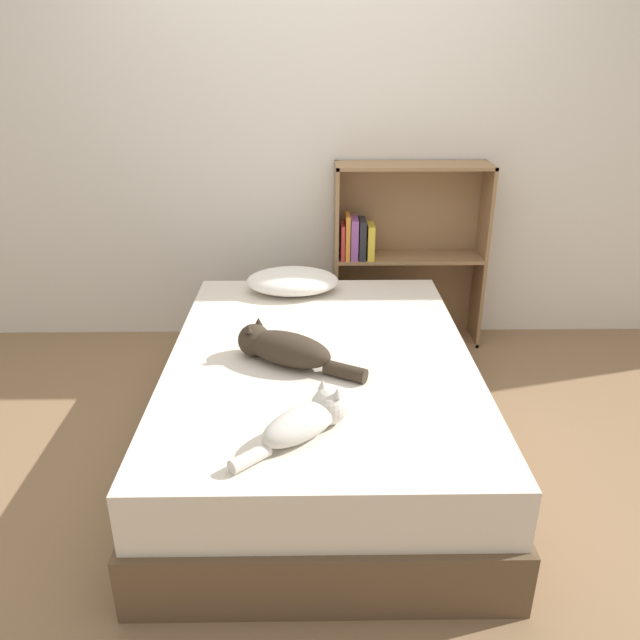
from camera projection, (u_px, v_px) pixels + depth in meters
The scene contains 7 objects.
ground_plane at pixel (320, 448), 2.92m from camera, with size 8.00×8.00×0.00m, color #846647.
wall_back at pixel (317, 134), 3.63m from camera, with size 8.00×0.06×2.50m.
bed at pixel (320, 403), 2.82m from camera, with size 1.35×1.92×0.49m.
pillow at pixel (293, 281), 3.38m from camera, with size 0.50×0.35×0.12m.
cat_light at pixel (308, 419), 2.14m from camera, with size 0.40×0.38×0.16m.
cat_dark at pixel (283, 348), 2.62m from camera, with size 0.55×0.37×0.16m.
bookshelf at pixel (401, 252), 3.79m from camera, with size 0.90×0.26×1.11m.
Camera 1 is at (-0.04, -2.42, 1.73)m, focal length 35.00 mm.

